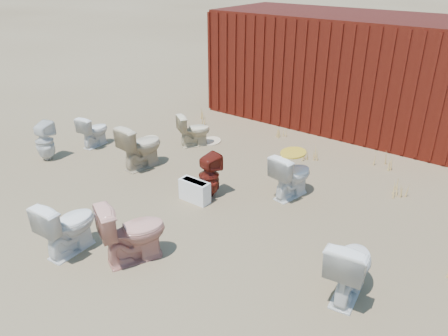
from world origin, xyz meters
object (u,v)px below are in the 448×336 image
Objects in this scene: toilet_back_beige_left at (141,146)px; loose_tank at (195,191)px; toilet_front_a at (94,131)px; toilet_back_beige_right at (194,130)px; toilet_front_c at (68,225)px; toilet_front_e at (350,266)px; toilet_front_maroon at (209,176)px; toilet_front_pink at (133,232)px; shipping_container at (348,70)px; toilet_back_a at (45,141)px; toilet_back_yellowlid at (292,175)px.

toilet_back_beige_left is 1.65m from loose_tank.
toilet_front_a is 2.02m from toilet_back_beige_right.
toilet_front_e is at bearing -160.29° from toilet_front_c.
toilet_front_maroon is at bearing 169.54° from toilet_back_beige_right.
toilet_front_pink is 2.76m from toilet_back_beige_left.
loose_tank is (1.48, -1.72, -0.16)m from toilet_back_beige_right.
shipping_container is 8.11× the size of toilet_back_a.
toilet_front_pink is 2.61m from toilet_front_e.
toilet_front_c is (-0.80, -0.38, -0.03)m from toilet_front_pink.
toilet_back_beige_left is at bearing 9.14° from toilet_front_maroon.
toilet_back_a is (-3.62, 1.09, -0.04)m from toilet_front_pink.
toilet_front_a is at bearing 170.57° from loose_tank.
toilet_back_beige_right is (-1.03, 3.68, -0.06)m from toilet_front_c.
toilet_back_beige_left reaches higher than toilet_front_a.
toilet_front_a reaches higher than loose_tank.
toilet_front_maroon is 2.81m from toilet_front_e.
shipping_container is 9.05× the size of toilet_back_beige_right.
toilet_front_pink is 1.01× the size of toilet_back_beige_left.
toilet_front_maroon is 0.88× the size of toilet_back_beige_left.
toilet_back_a reaches higher than toilet_back_beige_right.
shipping_container is 7.74× the size of toilet_front_c.
shipping_container is 5.00m from toilet_back_beige_left.
toilet_back_a is at bearing -123.63° from shipping_container.
toilet_back_a reaches higher than loose_tank.
toilet_front_c reaches higher than toilet_back_yellowlid.
toilet_front_maroon is 0.33m from loose_tank.
toilet_front_e is (3.21, 1.38, 0.01)m from toilet_front_c.
toilet_front_pink reaches higher than toilet_back_beige_left.
toilet_front_e is at bearing 163.52° from toilet_front_a.
toilet_back_a reaches higher than toilet_front_maroon.
toilet_front_maroon is 0.97× the size of toilet_back_a.
toilet_front_c reaches higher than toilet_back_beige_right.
toilet_front_a is at bearing 69.59° from toilet_back_beige_right.
toilet_front_pink is 1.24× the size of toilet_back_beige_right.
toilet_front_a is 1.29× the size of loose_tank.
toilet_front_e is 1.07× the size of toilet_back_yellowlid.
toilet_back_yellowlid is at bearing 42.72° from loose_tank.
toilet_back_yellowlid is (1.04, 0.79, 0.01)m from toilet_front_maroon.
toilet_front_c is (-0.78, -6.88, -0.81)m from shipping_container.
toilet_back_beige_left is (-1.92, -4.54, -0.79)m from shipping_container.
toilet_back_a is at bearing -31.08° from toilet_front_c.
toilet_back_a reaches higher than toilet_front_a.
toilet_back_a is at bearing 33.18° from toilet_back_beige_left.
toilet_front_pink is 3.78m from toilet_back_a.
shipping_container reaches higher than toilet_front_c.
toilet_back_yellowlid is (2.71, 0.67, -0.04)m from toilet_back_beige_left.
toilet_front_a is 5.96m from toilet_front_e.
toilet_front_c is at bearing 73.94° from toilet_back_yellowlid.
toilet_front_e reaches higher than toilet_front_c.
toilet_back_a is (-3.60, -5.41, -0.83)m from shipping_container.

